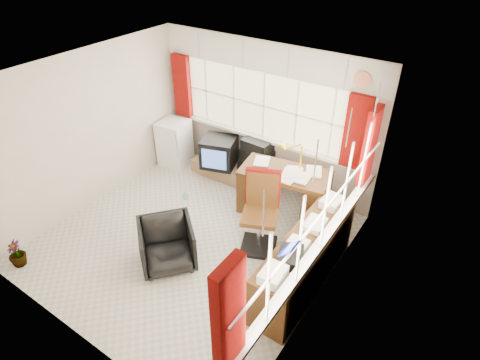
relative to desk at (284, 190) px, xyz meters
The scene contains 20 objects.
ground 1.62m from the desk, 120.58° to the right, with size 4.00×4.00×0.00m, color beige.
room_walls 1.88m from the desk, 120.58° to the right, with size 4.00×4.00×4.00m.
window_back 1.12m from the desk, 142.56° to the left, with size 3.70×0.12×3.60m.
window_right 1.84m from the desk, 49.26° to the right, with size 0.12×3.70×3.60m.
curtains 1.10m from the desk, 72.03° to the right, with size 3.83×3.83×1.15m.
overhead_cabinets 1.85m from the desk, 62.18° to the right, with size 3.98×3.98×0.48m.
desk is the anchor object (origin of this frame).
desk_lamp 0.72m from the desk, 45.02° to the left, with size 0.20×0.18×0.47m.
task_chair 0.83m from the desk, 85.51° to the right, with size 0.66×0.68×1.20m.
office_chair 2.03m from the desk, 112.12° to the right, with size 0.71×0.73×0.67m, color black.
radiator 0.36m from the desk, 161.15° to the right, with size 0.48×0.31×0.67m.
credenza 1.48m from the desk, 50.51° to the right, with size 0.50×2.00×0.85m.
file_tray 1.88m from the desk, 59.29° to the right, with size 0.28×0.36×0.12m, color black.
tv_bench 1.43m from the desk, 164.11° to the left, with size 1.40×0.50×0.25m, color #A98554.
crt_tv 1.52m from the desk, 168.81° to the left, with size 0.72×0.68×0.53m.
hifi_stack 0.97m from the desk, 148.28° to the left, with size 0.61×0.40×0.62m.
mini_fridge 2.49m from the desk, behind, with size 0.58×0.58×0.88m.
spray_bottle_a 0.80m from the desk, 152.74° to the right, with size 0.12×0.12×0.30m, color silver.
spray_bottle_b 1.70m from the desk, 159.17° to the right, with size 0.08×0.08×0.17m, color #82C2B7.
flower_vase 3.95m from the desk, 128.80° to the right, with size 0.23×0.23×0.41m, color black.
Camera 1 is at (3.11, -3.33, 4.12)m, focal length 30.00 mm.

